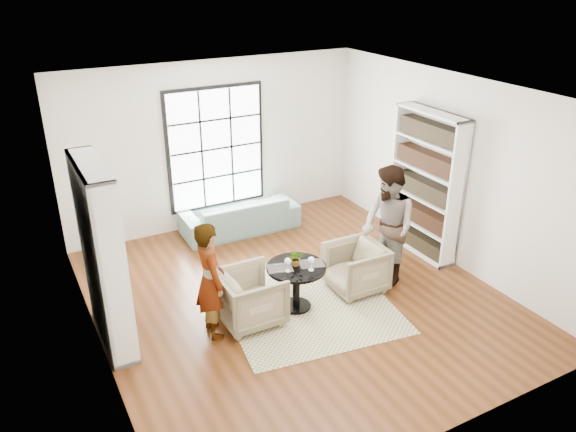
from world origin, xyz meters
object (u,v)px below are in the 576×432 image
person_right (388,226)px  wine_glass_right (311,261)px  pedestal_table (296,278)px  flower_centerpiece (296,258)px  person_left (210,280)px  armchair_left (251,297)px  armchair_right (355,268)px  wine_glass_left (288,262)px  sofa (240,215)px

person_right → wine_glass_right: person_right is taller
pedestal_table → flower_centerpiece: size_ratio=3.68×
pedestal_table → wine_glass_right: size_ratio=4.08×
person_left → armchair_left: bearing=-87.7°
armchair_right → person_left: 2.31m
armchair_left → wine_glass_right: bearing=-102.9°
wine_glass_left → flower_centerpiece: size_ratio=0.90×
person_left → flower_centerpiece: (1.26, 0.03, -0.02)m
person_left → pedestal_table: bearing=-88.0°
pedestal_table → wine_glass_right: (0.13, -0.18, 0.33)m
pedestal_table → person_right: 1.62m
wine_glass_left → flower_centerpiece: bearing=28.0°
flower_centerpiece → sofa: bearing=83.2°
pedestal_table → armchair_right: 1.02m
pedestal_table → sofa: 2.71m
wine_glass_right → flower_centerpiece: 0.25m
flower_centerpiece → pedestal_table: bearing=-109.2°
person_left → person_right: size_ratio=0.87×
person_left → person_right: bearing=-87.5°
armchair_left → pedestal_table: bearing=-90.6°
armchair_left → flower_centerpiece: bearing=-87.8°
wine_glass_right → person_left: bearing=172.1°
sofa → person_right: (1.24, -2.66, 0.61)m
armchair_right → armchair_left: bearing=-88.3°
person_left → wine_glass_right: bearing=-95.6°
person_right → person_left: bearing=-85.6°
flower_centerpiece → wine_glass_left: bearing=-152.0°
wine_glass_right → pedestal_table: bearing=124.9°
armchair_right → wine_glass_right: size_ratio=3.91×
armchair_left → person_left: (-0.55, 0.00, 0.42)m
pedestal_table → armchair_left: (-0.70, 0.01, -0.11)m
wine_glass_right → sofa: bearing=86.0°
wine_glass_left → person_right: bearing=2.6°
armchair_left → armchair_right: (1.71, 0.01, -0.01)m
pedestal_table → person_right: size_ratio=0.45×
armchair_left → person_right: person_right is taller
pedestal_table → person_left: (-1.25, 0.01, 0.31)m
sofa → wine_glass_right: bearing=87.2°
person_left → armchair_right: bearing=-87.4°
wine_glass_right → flower_centerpiece: size_ratio=0.90×
sofa → person_left: person_left is taller
person_right → flower_centerpiece: (-1.55, 0.02, -0.14)m
armchair_right → person_left: size_ratio=0.50×
wine_glass_left → pedestal_table: bearing=20.2°
pedestal_table → sofa: pedestal_table is taller
armchair_left → flower_centerpiece: size_ratio=3.65×
person_right → wine_glass_left: 1.74m
sofa → armchair_left: 2.86m
pedestal_table → person_right: bearing=0.6°
armchair_right → person_right: size_ratio=0.43×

